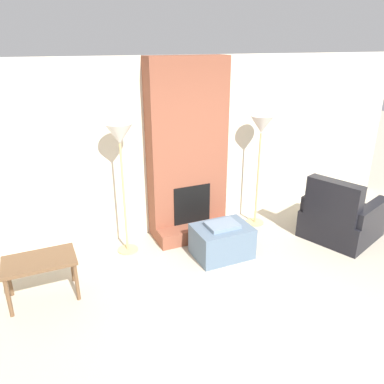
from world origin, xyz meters
name	(u,v)px	position (x,y,z in m)	size (l,w,h in m)	color
ground_plane	(283,332)	(0.00, 0.00, 0.00)	(24.00, 24.00, 0.00)	#B2A893
wall_back	(182,147)	(0.00, 2.65, 1.30)	(8.08, 0.06, 2.60)	beige
fireplace	(188,156)	(0.00, 2.43, 1.22)	(1.16, 0.62, 2.60)	brown
ottoman	(222,241)	(0.13, 1.57, 0.23)	(0.76, 0.57, 0.49)	slate
armchair	(340,220)	(1.98, 1.31, 0.30)	(1.27, 1.22, 0.99)	black
side_table	(40,265)	(-2.18, 1.59, 0.44)	(0.79, 0.48, 0.51)	brown
floor_lamp_left	(120,142)	(-1.03, 2.23, 1.59)	(0.36, 0.36, 1.82)	tan
floor_lamp_right	(261,131)	(1.11, 2.23, 1.53)	(0.36, 0.36, 1.76)	tan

